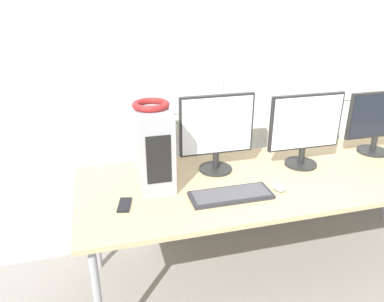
% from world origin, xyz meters
% --- Properties ---
extents(wall_back, '(8.00, 0.07, 2.70)m').
position_xyz_m(wall_back, '(0.00, 0.98, 1.35)').
color(wall_back, silver).
rests_on(wall_back, ground_plane).
extents(desk, '(2.46, 0.85, 0.73)m').
position_xyz_m(desk, '(0.00, 0.43, 0.69)').
color(desk, tan).
rests_on(desk, ground_plane).
extents(pc_tower, '(0.19, 0.39, 0.44)m').
position_xyz_m(pc_tower, '(-0.78, 0.55, 0.95)').
color(pc_tower, '#9E9EA3').
rests_on(pc_tower, desk).
extents(headphones, '(0.20, 0.20, 0.04)m').
position_xyz_m(headphones, '(-0.78, 0.55, 1.19)').
color(headphones, maroon).
rests_on(headphones, pc_tower).
extents(monitor_main, '(0.45, 0.20, 0.48)m').
position_xyz_m(monitor_main, '(-0.39, 0.59, 0.99)').
color(monitor_main, black).
rests_on(monitor_main, desk).
extents(monitor_right_near, '(0.47, 0.20, 0.46)m').
position_xyz_m(monitor_right_near, '(0.16, 0.53, 0.98)').
color(monitor_right_near, black).
rests_on(monitor_right_near, desk).
extents(monitor_right_far, '(0.47, 0.20, 0.43)m').
position_xyz_m(monitor_right_far, '(0.74, 0.58, 0.96)').
color(monitor_right_far, black).
rests_on(monitor_right_far, desk).
extents(keyboard, '(0.44, 0.17, 0.02)m').
position_xyz_m(keyboard, '(-0.41, 0.26, 0.74)').
color(keyboard, '#28282D').
rests_on(keyboard, desk).
extents(mouse, '(0.06, 0.09, 0.03)m').
position_xyz_m(mouse, '(-0.12, 0.27, 0.74)').
color(mouse, '#B2B2B7').
rests_on(mouse, desk).
extents(cell_phone, '(0.09, 0.15, 0.01)m').
position_xyz_m(cell_phone, '(-0.97, 0.32, 0.73)').
color(cell_phone, black).
rests_on(cell_phone, desk).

